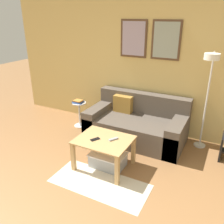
% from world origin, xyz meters
% --- Properties ---
extents(wall_back, '(5.60, 0.09, 2.55)m').
position_xyz_m(wall_back, '(0.01, 3.25, 1.29)').
color(wall_back, '#D6B76B').
rests_on(wall_back, ground_plane).
extents(area_rug, '(1.37, 0.60, 0.01)m').
position_xyz_m(area_rug, '(0.27, 1.32, 0.00)').
color(area_rug, beige).
rests_on(area_rug, ground_plane).
extents(couch, '(1.76, 0.93, 0.80)m').
position_xyz_m(couch, '(0.22, 2.76, 0.28)').
color(couch, brown).
rests_on(couch, ground_plane).
extents(coffee_table, '(0.80, 0.64, 0.47)m').
position_xyz_m(coffee_table, '(0.13, 1.70, 0.38)').
color(coffee_table, tan).
rests_on(coffee_table, ground_plane).
extents(storage_bin, '(0.52, 0.37, 0.22)m').
position_xyz_m(storage_bin, '(0.17, 1.74, 0.11)').
color(storage_bin, '#9EA3A8').
rests_on(storage_bin, ground_plane).
extents(floor_lamp, '(0.22, 0.51, 1.65)m').
position_xyz_m(floor_lamp, '(1.33, 2.82, 1.26)').
color(floor_lamp, silver).
rests_on(floor_lamp, ground_plane).
extents(side_table, '(0.28, 0.28, 0.52)m').
position_xyz_m(side_table, '(-1.01, 2.71, 0.31)').
color(side_table, white).
rests_on(side_table, ground_plane).
extents(book_stack, '(0.22, 0.20, 0.05)m').
position_xyz_m(book_stack, '(-1.03, 2.70, 0.54)').
color(book_stack, '#335199').
rests_on(book_stack, side_table).
extents(remote_control, '(0.11, 0.15, 0.02)m').
position_xyz_m(remote_control, '(0.26, 1.75, 0.48)').
color(remote_control, '#99999E').
rests_on(remote_control, coffee_table).
extents(cell_phone, '(0.13, 0.15, 0.01)m').
position_xyz_m(cell_phone, '(0.02, 1.63, 0.48)').
color(cell_phone, black).
rests_on(cell_phone, coffee_table).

